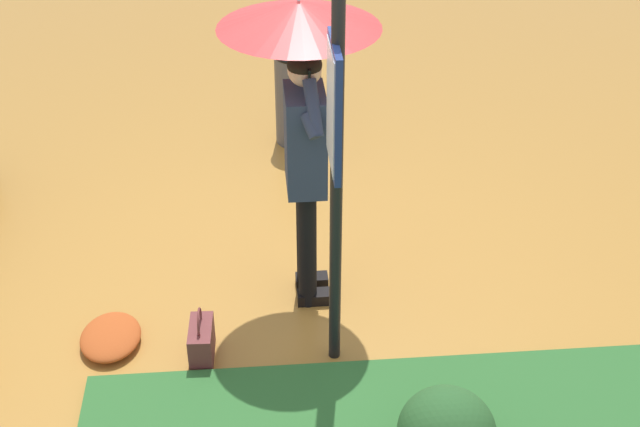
{
  "coord_description": "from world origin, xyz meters",
  "views": [
    {
      "loc": [
        -4.63,
        0.11,
        3.65
      ],
      "look_at": [
        -0.39,
        -0.24,
        0.85
      ],
      "focal_mm": 48.13,
      "sensor_mm": 36.0,
      "label": 1
    }
  ],
  "objects_px": {
    "info_sign_post": "(335,151)",
    "trash_bin": "(298,97)",
    "person_with_umbrella": "(302,78)",
    "handbag": "(202,341)"
  },
  "relations": [
    {
      "from": "person_with_umbrella",
      "to": "handbag",
      "type": "bearing_deg",
      "value": 133.93
    },
    {
      "from": "person_with_umbrella",
      "to": "trash_bin",
      "type": "height_order",
      "value": "person_with_umbrella"
    },
    {
      "from": "info_sign_post",
      "to": "handbag",
      "type": "xyz_separation_m",
      "value": [
        0.05,
        0.8,
        -1.32
      ]
    },
    {
      "from": "info_sign_post",
      "to": "handbag",
      "type": "height_order",
      "value": "info_sign_post"
    },
    {
      "from": "trash_bin",
      "to": "handbag",
      "type": "bearing_deg",
      "value": 164.51
    },
    {
      "from": "person_with_umbrella",
      "to": "trash_bin",
      "type": "xyz_separation_m",
      "value": [
        2.11,
        -0.09,
        -1.13
      ]
    },
    {
      "from": "info_sign_post",
      "to": "trash_bin",
      "type": "distance_m",
      "value": 2.99
    },
    {
      "from": "person_with_umbrella",
      "to": "trash_bin",
      "type": "relative_size",
      "value": 2.45
    },
    {
      "from": "trash_bin",
      "to": "person_with_umbrella",
      "type": "bearing_deg",
      "value": 177.53
    },
    {
      "from": "person_with_umbrella",
      "to": "handbag",
      "type": "distance_m",
      "value": 1.7
    }
  ]
}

